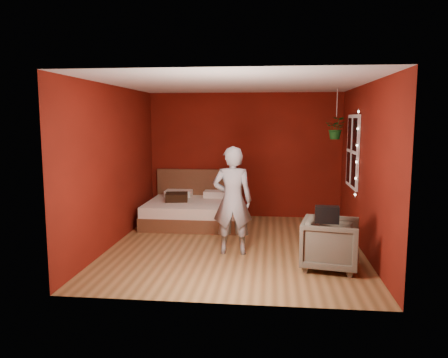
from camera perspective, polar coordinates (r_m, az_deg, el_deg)
floor at (r=7.21m, az=1.51°, el=-8.75°), size 4.50×4.50×0.00m
room_walls at (r=6.92m, az=1.56°, el=4.69°), size 4.04×4.54×2.62m
window at (r=7.93m, az=16.44°, el=3.48°), size 0.05×0.97×1.27m
fairy_lights at (r=7.41m, az=16.95°, el=3.18°), size 0.04×0.04×1.45m
bed at (r=8.72m, az=-3.90°, el=-4.07°), size 1.82×1.55×1.00m
person at (r=6.65m, az=1.11°, el=-2.82°), size 0.62×0.43×1.66m
armchair at (r=6.27m, az=13.74°, el=-8.23°), size 0.89×0.87×0.70m
handbag at (r=5.93m, az=13.30°, el=-4.54°), size 0.32×0.18×0.22m
throw_pillow at (r=8.67m, az=-6.20°, el=-2.35°), size 0.50×0.50×0.15m
hanging_plant at (r=8.21m, az=14.44°, el=6.44°), size 0.44×0.41×0.91m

